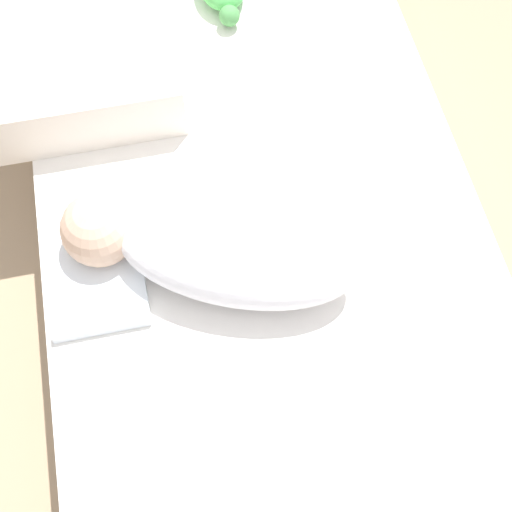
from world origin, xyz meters
TOP-DOWN VIEW (x-y plane):
  - ground_plane at (0.00, 0.00)m, footprint 12.00×12.00m
  - bed_mattress at (0.00, 0.00)m, footprint 1.53×0.78m
  - burp_cloth at (-0.06, -0.30)m, footprint 0.25×0.16m
  - swaddled_baby at (-0.03, -0.10)m, footprint 0.33×0.50m
  - pillow at (-0.48, -0.28)m, footprint 0.35×0.36m

SIDE VIEW (x-z plane):
  - ground_plane at x=0.00m, z-range 0.00..0.00m
  - bed_mattress at x=0.00m, z-range 0.00..0.23m
  - burp_cloth at x=-0.06m, z-range 0.23..0.25m
  - pillow at x=-0.48m, z-range 0.23..0.35m
  - swaddled_baby at x=-0.03m, z-range 0.23..0.36m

